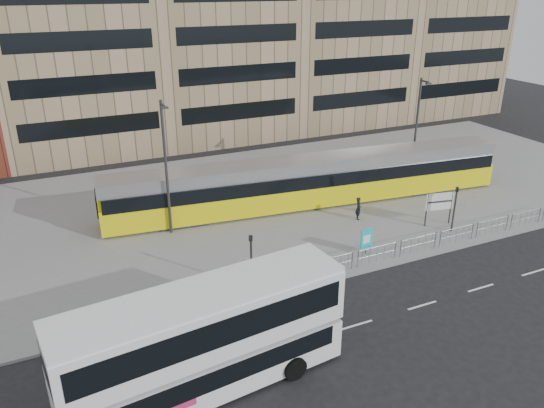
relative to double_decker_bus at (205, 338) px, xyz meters
name	(u,v)px	position (x,y,z in m)	size (l,w,h in m)	color
ground	(347,277)	(9.90, 5.08, -2.50)	(120.00, 120.00, 0.00)	black
plaza	(261,201)	(9.90, 17.08, -2.42)	(64.00, 24.00, 0.15)	gray
kerb	(347,276)	(9.90, 5.13, -2.42)	(64.00, 0.25, 0.17)	gray
building_row	(186,6)	(11.45, 39.35, 10.42)	(70.40, 18.40, 31.20)	maroon
pedestrian_barrier	(373,251)	(11.90, 5.58, -1.51)	(32.07, 0.07, 1.10)	#9A9CA2
road_markings	(406,310)	(10.90, 1.08, -2.49)	(62.00, 0.12, 0.01)	white
double_decker_bus	(205,338)	(0.00, 0.00, 0.00)	(11.77, 3.89, 4.62)	white
tram	(311,181)	(13.03, 15.07, -0.58)	(29.97, 6.02, 3.52)	yellow
station_sign	(439,203)	(19.00, 8.23, -0.76)	(1.96, 0.47, 2.29)	#2D2D30
ad_panel	(366,239)	(12.31, 6.85, -1.41)	(0.85, 0.16, 1.59)	#2D2D30
pedestrian	(358,208)	(14.64, 11.24, -1.54)	(0.59, 0.39, 1.62)	black
traffic_light_west	(251,255)	(4.54, 6.18, -0.37)	(0.22, 0.25, 3.10)	#2D2D30
traffic_light_east	(455,203)	(19.20, 7.04, -0.37)	(0.23, 0.25, 3.10)	#2D2D30
lamp_post_west	(166,164)	(2.36, 14.54, 2.39)	(0.45, 1.04, 8.73)	#2D2D30
lamp_post_east	(417,127)	(22.82, 15.79, 2.22)	(0.45, 1.04, 8.38)	#2D2D30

